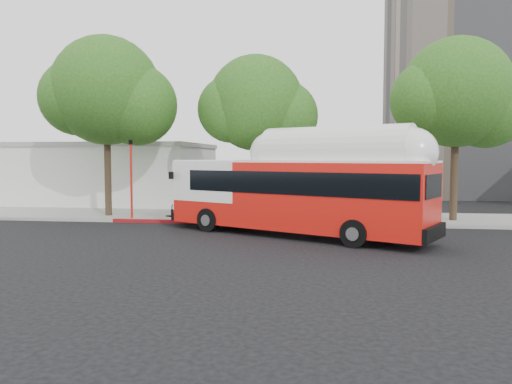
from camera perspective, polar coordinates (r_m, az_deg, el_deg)
ground at (r=20.53m, az=0.47°, el=-5.22°), size 120.00×120.00×0.00m
sidewalk at (r=26.91m, az=2.22°, el=-2.86°), size 60.00×5.00×0.15m
curb_strip at (r=24.35m, az=1.64°, el=-3.59°), size 60.00×0.30×0.15m
red_curb_segment at (r=24.84m, az=-5.27°, el=-3.44°), size 10.00×0.32×0.16m
street_tree_left at (r=28.15m, az=-15.80°, el=10.61°), size 6.67×5.80×9.74m
street_tree_mid at (r=26.48m, az=0.87°, el=9.67°), size 5.75×5.00×8.62m
street_tree_right at (r=27.02m, az=22.80°, el=9.99°), size 6.21×5.40×9.18m
low_commercial_bldg at (r=37.92m, az=-18.17°, el=2.08°), size 16.20×10.20×4.25m
transit_bus at (r=20.80m, az=4.52°, el=-0.41°), size 11.88×7.39×3.62m
signal_pole at (r=26.40m, az=-14.07°, el=1.38°), size 0.12×0.39×4.16m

